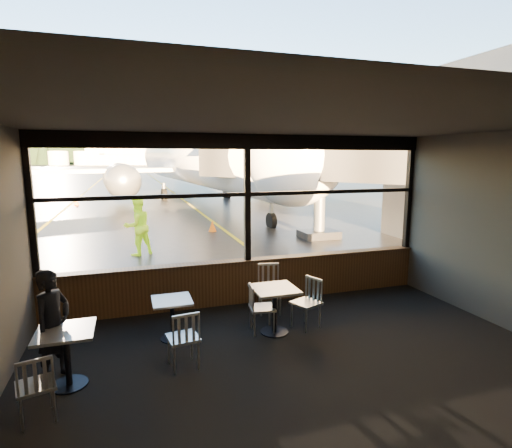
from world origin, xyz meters
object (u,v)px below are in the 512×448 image
cafe_table_mid (173,319)px  ground_crew (138,226)px  passenger (53,325)px  airliner (198,119)px  cafe_table_near (274,311)px  chair_near_n (270,289)px  chair_near_w (262,308)px  chair_mid_s (183,338)px  cafe_table_left (67,358)px  chair_left_s (36,386)px  jet_bridge (299,179)px  chair_near_e (306,304)px  cone_wing (76,202)px  cone_nose (212,226)px

cafe_table_mid → ground_crew: (-0.38, 6.39, 0.57)m
ground_crew → passenger: bearing=52.4°
airliner → cafe_table_near: (-2.62, -22.61, -5.32)m
airliner → chair_near_n: bearing=-100.9°
chair_near_w → chair_mid_s: size_ratio=0.97×
cafe_table_near → cafe_table_left: 3.28m
chair_near_n → chair_left_s: (-3.68, -2.28, -0.05)m
cafe_table_left → ground_crew: (1.10, 7.39, 0.52)m
jet_bridge → chair_near_w: 8.18m
cafe_table_mid → ground_crew: size_ratio=0.38×
jet_bridge → cafe_table_mid: (-5.31, -6.82, -1.92)m
cafe_table_mid → chair_near_w: bearing=-7.4°
chair_near_w → chair_mid_s: bearing=-55.3°
chair_near_e → cone_wing: size_ratio=2.05×
chair_near_n → chair_left_s: bearing=44.1°
jet_bridge → chair_near_e: 7.89m
ground_crew → cone_nose: 4.55m
chair_near_e → chair_mid_s: size_ratio=1.01×
chair_near_w → chair_left_s: bearing=-59.1°
cafe_table_near → cafe_table_left: (-3.20, -0.71, -0.01)m
airliner → ground_crew: bearing=-111.1°
cafe_table_left → chair_near_w: size_ratio=0.91×
cafe_table_near → chair_mid_s: 1.81m
cafe_table_left → chair_near_n: chair_near_n is taller
cafe_table_left → chair_near_w: (3.00, 0.80, 0.04)m
chair_near_w → passenger: 3.25m
airliner → cafe_table_mid: bearing=-105.6°
chair_left_s → ground_crew: bearing=65.2°
chair_near_w → cafe_table_left: bearing=-68.4°
airliner → cafe_table_mid: (-4.34, -22.32, -5.37)m
chair_mid_s → chair_left_s: 1.91m
cone_nose → cafe_table_mid: bearing=-105.4°
passenger → cone_nose: 11.32m
chair_near_e → chair_mid_s: 2.39m
chair_near_e → cone_nose: 9.97m
jet_bridge → ground_crew: 5.86m
chair_near_e → cone_nose: (0.34, 9.96, -0.23)m
cafe_table_left → ground_crew: ground_crew is taller
cafe_table_mid → passenger: 1.87m
cafe_table_near → cafe_table_mid: size_ratio=1.16×
chair_near_w → cone_nose: chair_near_w is taller
passenger → cone_nose: size_ratio=3.37×
chair_mid_s → ground_crew: (-0.43, 7.37, 0.47)m
cafe_table_mid → jet_bridge: bearing=52.1°
airliner → cone_wing: size_ratio=84.01×
chair_near_n → chair_near_w: bearing=74.6°
chair_near_w → chair_mid_s: 1.67m
airliner → cafe_table_near: bearing=-101.2°
cafe_table_mid → chair_left_s: chair_left_s is taller
chair_near_w → chair_mid_s: chair_mid_s is taller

